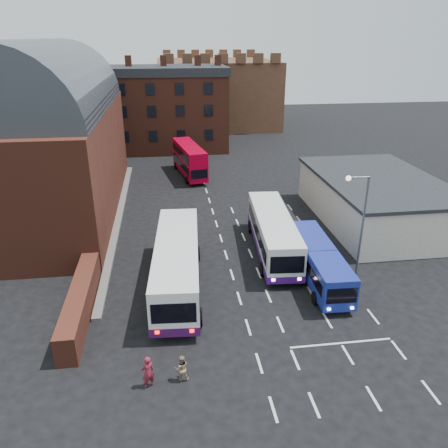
{
  "coord_description": "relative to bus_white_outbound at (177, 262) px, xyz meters",
  "views": [
    {
      "loc": [
        -4.41,
        -22.19,
        16.22
      ],
      "look_at": [
        0.0,
        10.0,
        2.2
      ],
      "focal_mm": 35.0,
      "sensor_mm": 36.0,
      "label": 1
    }
  ],
  "objects": [
    {
      "name": "bus_white_inbound",
      "position": [
        7.81,
        4.38,
        -0.15
      ],
      "size": [
        3.63,
        11.86,
        3.19
      ],
      "rotation": [
        0.0,
        0.0,
        3.06
      ],
      "color": "silver",
      "rests_on": "ground"
    },
    {
      "name": "bus_white_outbound",
      "position": [
        0.0,
        0.0,
        0.0
      ],
      "size": [
        3.82,
        12.76,
        3.43
      ],
      "rotation": [
        0.0,
        0.0,
        -0.07
      ],
      "color": "white",
      "rests_on": "ground"
    },
    {
      "name": "castle_keep",
      "position": [
        10.01,
        61.61,
        3.97
      ],
      "size": [
        22.0,
        22.0,
        12.0
      ],
      "primitive_type": "cube",
      "color": "brown",
      "rests_on": "ground"
    },
    {
      "name": "bus_red_double",
      "position": [
        2.52,
        26.57,
        0.05
      ],
      "size": [
        3.83,
        10.0,
        3.91
      ],
      "rotation": [
        0.0,
        0.0,
        3.31
      ],
      "color": "#AB001E",
      "rests_on": "ground"
    },
    {
      "name": "railway_station",
      "position": [
        -11.49,
        16.61,
        5.61
      ],
      "size": [
        12.0,
        28.0,
        16.0
      ],
      "color": "#602B1E",
      "rests_on": "ground"
    },
    {
      "name": "cream_building",
      "position": [
        19.01,
        9.61,
        0.13
      ],
      "size": [
        10.4,
        16.4,
        4.25
      ],
      "color": "beige",
      "rests_on": "ground"
    },
    {
      "name": "street_lamp",
      "position": [
        12.34,
        -0.95,
        2.77
      ],
      "size": [
        1.62,
        0.35,
        7.95
      ],
      "rotation": [
        0.0,
        0.0,
        -0.06
      ],
      "color": "slate",
      "rests_on": "ground"
    },
    {
      "name": "pedestrian_beige",
      "position": [
        -0.17,
        -9.04,
        -1.29
      ],
      "size": [
        0.74,
        0.58,
        1.48
      ],
      "primitive_type": "imported",
      "rotation": [
        0.0,
        0.0,
        3.17
      ],
      "color": "#9E8261",
      "rests_on": "ground"
    },
    {
      "name": "pedestrian_red",
      "position": [
        -1.84,
        -9.28,
        -1.12
      ],
      "size": [
        0.79,
        0.7,
        1.82
      ],
      "primitive_type": "imported",
      "rotation": [
        0.0,
        0.0,
        3.63
      ],
      "color": "maroon",
      "rests_on": "ground"
    },
    {
      "name": "forecourt_wall",
      "position": [
        -6.19,
        -2.39,
        -1.13
      ],
      "size": [
        1.2,
        10.0,
        1.8
      ],
      "primitive_type": "cube",
      "color": "#602B1E",
      "rests_on": "ground"
    },
    {
      "name": "bus_blue",
      "position": [
        10.01,
        -0.29,
        -0.49
      ],
      "size": [
        2.7,
        9.64,
        2.61
      ],
      "rotation": [
        0.0,
        0.0,
        3.1
      ],
      "color": "navy",
      "rests_on": "ground"
    },
    {
      "name": "ground",
      "position": [
        4.01,
        -4.39,
        -2.03
      ],
      "size": [
        180.0,
        180.0,
        0.0
      ],
      "primitive_type": "plane",
      "color": "black"
    },
    {
      "name": "brick_terrace",
      "position": [
        -1.99,
        41.61,
        3.47
      ],
      "size": [
        22.0,
        10.0,
        11.0
      ],
      "primitive_type": "cube",
      "color": "brown",
      "rests_on": "ground"
    }
  ]
}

